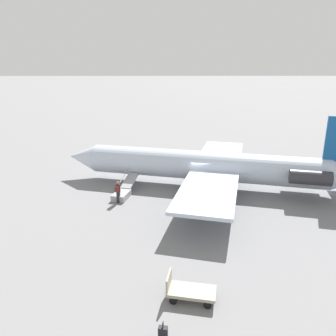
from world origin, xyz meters
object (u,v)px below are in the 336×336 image
Objects in this scene: luggage_cart at (189,291)px; suitcase at (163,334)px; boarding_stairs at (123,192)px; passenger at (118,191)px; airplane_main at (214,166)px.

luggage_cart is 2.69× the size of suitcase.
boarding_stairs is at bearing -58.98° from luggage_cart.
passenger is 12.07m from luggage_cart.
luggage_cart is at bearing 91.86° from airplane_main.
boarding_stairs reaches higher than suitcase.
airplane_main is 14.94× the size of passenger.
boarding_stairs is 13.13m from luggage_cart.
boarding_stairs is at bearing -77.38° from suitcase.
passenger reaches higher than suitcase.
passenger is at bearing -55.95° from luggage_cart.
suitcase is (4.37, 16.64, -1.64)m from airplane_main.
passenger reaches higher than luggage_cart.
suitcase is (-3.52, 13.46, -0.67)m from passenger.
luggage_cart is (-4.46, 12.35, 0.09)m from boarding_stairs.
luggage_cart is (3.20, 14.29, -1.51)m from airplane_main.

